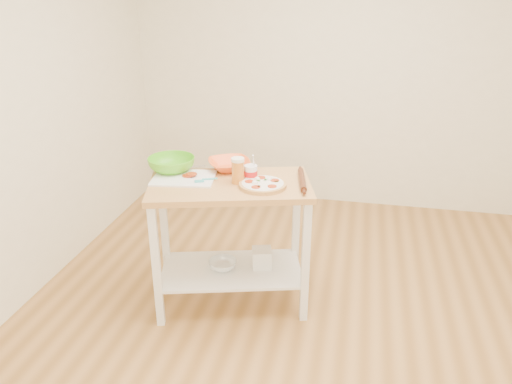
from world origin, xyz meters
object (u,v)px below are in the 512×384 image
object	(u,v)px
spatula	(205,180)
green_bowl	(172,164)
cutting_board	(184,177)
rolling_pin	(302,180)
pizza	(263,184)
knife	(180,168)
yogurt_tub	(251,173)
beer_pint	(238,170)
orange_bowl	(229,165)
shelf_glass_bowl	(223,265)
shelf_bin	(262,258)
prep_island	(230,219)

from	to	relation	value
spatula	green_bowl	world-z (taller)	green_bowl
cutting_board	rolling_pin	xyz separation A→B (m)	(0.77, 0.09, 0.01)
pizza	knife	bearing A→B (deg)	163.85
pizza	green_bowl	world-z (taller)	green_bowl
knife	yogurt_tub	size ratio (longest dim) A/B	1.37
cutting_board	rolling_pin	distance (m)	0.77
yogurt_tub	rolling_pin	size ratio (longest dim) A/B	0.54
knife	beer_pint	xyz separation A→B (m)	(0.45, -0.15, 0.07)
orange_bowl	shelf_glass_bowl	xyz separation A→B (m)	(0.01, -0.25, -0.64)
green_bowl	shelf_glass_bowl	xyz separation A→B (m)	(0.38, -0.13, -0.66)
cutting_board	knife	size ratio (longest dim) A/B	1.73
knife	shelf_bin	distance (m)	0.84
yogurt_tub	rolling_pin	xyz separation A→B (m)	(0.33, 0.03, -0.03)
spatula	knife	xyz separation A→B (m)	(-0.23, 0.18, 0.00)
green_bowl	shelf_bin	distance (m)	0.89
beer_pint	knife	bearing A→B (deg)	161.75
pizza	green_bowl	xyz separation A→B (m)	(-0.66, 0.14, 0.03)
green_bowl	yogurt_tub	xyz separation A→B (m)	(0.56, -0.05, 0.00)
knife	pizza	bearing A→B (deg)	-38.55
pizza	cutting_board	world-z (taller)	pizza
cutting_board	knife	xyz separation A→B (m)	(-0.08, 0.15, 0.01)
prep_island	shelf_glass_bowl	xyz separation A→B (m)	(-0.06, -0.01, -0.35)
knife	rolling_pin	world-z (taller)	rolling_pin
green_bowl	pizza	bearing A→B (deg)	-12.07
prep_island	spatula	world-z (taller)	spatula
cutting_board	prep_island	bearing A→B (deg)	-10.06
beer_pint	yogurt_tub	distance (m)	0.10
prep_island	knife	world-z (taller)	knife
cutting_board	spatula	distance (m)	0.16
prep_island	shelf_bin	size ratio (longest dim) A/B	8.72
shelf_bin	spatula	bearing A→B (deg)	-164.42
prep_island	shelf_glass_bowl	size ratio (longest dim) A/B	5.87
yogurt_tub	green_bowl	bearing A→B (deg)	174.45
orange_bowl	spatula	bearing A→B (deg)	-109.32
knife	rolling_pin	xyz separation A→B (m)	(0.85, -0.06, 0.00)
spatula	shelf_glass_bowl	bearing A→B (deg)	-14.82
shelf_bin	pizza	bearing A→B (deg)	-77.83
pizza	prep_island	bearing A→B (deg)	175.98
orange_bowl	beer_pint	distance (m)	0.26
pizza	beer_pint	world-z (taller)	beer_pint
knife	beer_pint	world-z (taller)	beer_pint
beer_pint	pizza	bearing A→B (deg)	-10.33
prep_island	cutting_board	bearing A→B (deg)	177.73
spatula	orange_bowl	xyz separation A→B (m)	(0.09, 0.26, 0.02)
green_bowl	shelf_bin	world-z (taller)	green_bowl
yogurt_tub	rolling_pin	distance (m)	0.33
yogurt_tub	shelf_bin	bearing A→B (deg)	5.87
shelf_bin	beer_pint	bearing A→B (deg)	-156.57
knife	shelf_glass_bowl	distance (m)	0.73
green_bowl	beer_pint	distance (m)	0.51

